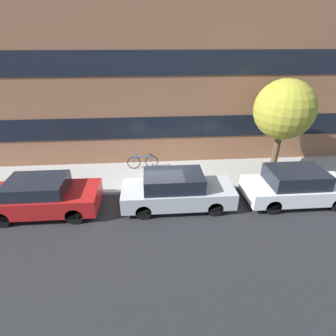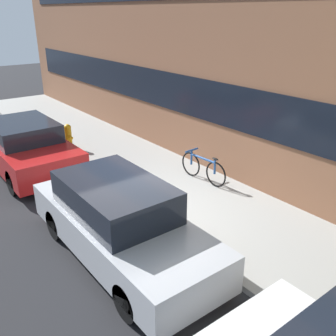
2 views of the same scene
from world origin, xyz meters
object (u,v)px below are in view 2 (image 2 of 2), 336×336
parked_car_red (26,147)px  parked_car_silver (120,222)px  fire_hydrant (68,136)px  bicycle (203,167)px

parked_car_red → parked_car_silver: (5.14, 0.00, 0.01)m
fire_hydrant → bicycle: (4.53, 1.72, -0.03)m
parked_car_red → fire_hydrant: parked_car_red is taller
parked_car_silver → bicycle: 3.58m
fire_hydrant → parked_car_red: bearing=-64.4°
parked_car_silver → bicycle: parked_car_silver is taller
parked_car_silver → fire_hydrant: bearing=165.0°
parked_car_silver → bicycle: size_ratio=2.81×
parked_car_silver → fire_hydrant: size_ratio=5.47×
fire_hydrant → bicycle: fire_hydrant is taller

